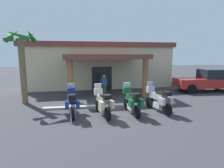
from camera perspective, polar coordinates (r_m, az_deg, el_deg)
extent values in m
plane|color=#38383D|center=(11.02, 0.50, -7.71)|extent=(80.00, 80.00, 0.00)
cube|color=beige|center=(19.66, -4.49, 5.50)|extent=(14.03, 6.52, 3.87)
cube|color=#1E2328|center=(16.65, -3.16, 1.77)|extent=(1.80, 0.15, 2.10)
cube|color=brown|center=(14.55, -2.12, 8.56)|extent=(6.36, 4.26, 0.35)
cylinder|color=brown|center=(12.84, -12.98, 1.04)|extent=(0.42, 0.42, 2.87)
cylinder|color=brown|center=(13.79, 10.30, 1.68)|extent=(0.42, 0.42, 2.87)
cube|color=brown|center=(19.64, -4.57, 11.79)|extent=(14.44, 6.93, 0.44)
cylinder|color=black|center=(10.79, -12.40, -6.48)|extent=(0.19, 0.67, 0.66)
cylinder|color=black|center=(9.31, -12.13, -9.02)|extent=(0.19, 0.67, 0.66)
cube|color=silver|center=(10.01, -12.27, -7.48)|extent=(0.36, 0.58, 0.32)
cube|color=navy|center=(10.02, -12.40, -4.44)|extent=(0.38, 1.17, 0.34)
cube|color=black|center=(9.63, -12.39, -3.65)|extent=(0.32, 0.62, 0.10)
cube|color=navy|center=(10.58, -12.55, -2.23)|extent=(0.46, 0.27, 0.36)
cube|color=#B2BCC6|center=(10.61, -12.61, -0.66)|extent=(0.41, 0.15, 0.36)
cube|color=navy|center=(9.32, -13.85, -6.29)|extent=(0.21, 0.45, 0.36)
cube|color=navy|center=(9.33, -10.64, -6.16)|extent=(0.21, 0.45, 0.36)
cube|color=black|center=(9.13, -12.31, -3.91)|extent=(0.38, 0.35, 0.22)
cylinder|color=black|center=(10.48, -4.29, -6.75)|extent=(0.27, 0.67, 0.66)
cylinder|color=black|center=(9.08, -1.38, -9.29)|extent=(0.27, 0.67, 0.66)
cube|color=silver|center=(9.74, -2.90, -7.75)|extent=(0.43, 0.61, 0.32)
cube|color=beige|center=(9.74, -3.20, -4.63)|extent=(0.53, 1.19, 0.34)
cube|color=black|center=(9.37, -2.55, -3.81)|extent=(0.39, 0.64, 0.10)
cube|color=beige|center=(10.27, -4.31, -2.38)|extent=(0.48, 0.32, 0.36)
cube|color=#B2BCC6|center=(10.29, -4.46, -0.77)|extent=(0.42, 0.20, 0.36)
cube|color=beige|center=(9.00, -3.28, -6.59)|extent=(0.26, 0.47, 0.36)
cube|color=beige|center=(9.17, -0.17, -6.27)|extent=(0.26, 0.47, 0.36)
cube|color=black|center=(8.89, -1.51, -4.05)|extent=(0.42, 0.39, 0.22)
cylinder|color=black|center=(10.83, 4.60, -6.23)|extent=(0.20, 0.67, 0.66)
cylinder|color=black|center=(9.44, 7.76, -8.63)|extent=(0.20, 0.67, 0.66)
cube|color=silver|center=(10.10, 6.12, -7.17)|extent=(0.37, 0.59, 0.32)
cube|color=#19512D|center=(10.10, 5.87, -4.16)|extent=(0.40, 1.17, 0.34)
cube|color=black|center=(9.73, 6.62, -3.36)|extent=(0.33, 0.62, 0.10)
cube|color=#19512D|center=(10.62, 4.69, -1.99)|extent=(0.46, 0.28, 0.36)
cube|color=#B2BCC6|center=(10.64, 4.57, -0.43)|extent=(0.41, 0.15, 0.36)
cube|color=#19512D|center=(9.36, 5.98, -6.00)|extent=(0.22, 0.45, 0.36)
cube|color=#19512D|center=(9.55, 8.92, -5.75)|extent=(0.22, 0.45, 0.36)
cube|color=black|center=(9.27, 7.75, -3.58)|extent=(0.39, 0.35, 0.22)
cylinder|color=black|center=(11.36, 11.70, -5.65)|extent=(0.29, 0.67, 0.66)
cylinder|color=black|center=(10.19, 16.76, -7.60)|extent=(0.29, 0.67, 0.66)
cube|color=silver|center=(10.74, 14.18, -6.40)|extent=(0.44, 0.62, 0.32)
cube|color=#B2B2B7|center=(10.73, 13.80, -3.59)|extent=(0.57, 1.19, 0.34)
cube|color=black|center=(10.41, 15.01, -2.79)|extent=(0.42, 0.65, 0.10)
cube|color=#B2B2B7|center=(11.17, 11.90, -1.60)|extent=(0.48, 0.34, 0.36)
cube|color=#B2BCC6|center=(11.18, 11.71, -0.13)|extent=(0.42, 0.21, 0.36)
cube|color=#B2B2B7|center=(10.03, 15.18, -5.25)|extent=(0.28, 0.47, 0.36)
cube|color=#B2B2B7|center=(10.35, 17.44, -4.90)|extent=(0.28, 0.47, 0.36)
cube|color=black|center=(10.02, 16.80, -2.92)|extent=(0.43, 0.40, 0.22)
cylinder|color=brown|center=(14.35, -2.14, -2.03)|extent=(0.14, 0.14, 0.82)
cylinder|color=brown|center=(14.43, -2.78, -1.97)|extent=(0.14, 0.14, 0.82)
cylinder|color=#335999|center=(14.27, -2.48, 0.75)|extent=(0.32, 0.32, 0.58)
cylinder|color=#335999|center=(14.17, -1.68, 0.81)|extent=(0.09, 0.09, 0.55)
cylinder|color=#335999|center=(14.37, -3.27, 0.92)|extent=(0.09, 0.09, 0.55)
sphere|color=tan|center=(14.21, -2.49, 2.46)|extent=(0.22, 0.22, 0.22)
cylinder|color=black|center=(19.60, 29.85, -0.24)|extent=(0.82, 0.31, 0.80)
cylinder|color=black|center=(17.87, 20.88, -0.42)|extent=(0.82, 0.31, 0.80)
cylinder|color=black|center=(16.38, 23.47, -1.41)|extent=(0.82, 0.31, 0.80)
cube|color=#B2231E|center=(17.91, 27.03, 0.41)|extent=(5.33, 2.30, 0.75)
cube|color=black|center=(18.09, 28.55, 2.85)|extent=(1.93, 1.88, 0.80)
cylinder|color=brown|center=(13.11, -25.97, 3.44)|extent=(0.37, 0.37, 4.20)
cone|color=#236028|center=(12.93, -23.94, 13.53)|extent=(0.40, 1.32, 0.84)
cone|color=#236028|center=(13.67, -25.29, 13.09)|extent=(1.37, 0.66, 0.78)
cone|color=#236028|center=(13.57, -28.66, 13.19)|extent=(0.91, 1.29, 0.99)
cone|color=#236028|center=(13.02, -29.50, 13.03)|extent=(0.91, 1.34, 0.79)
cone|color=#236028|center=(12.49, -27.18, 13.37)|extent=(1.35, 0.52, 0.76)
cube|color=#ADA89E|center=(11.48, 0.10, -6.69)|extent=(8.35, 0.36, 0.12)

